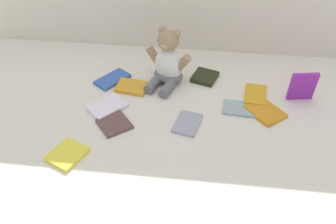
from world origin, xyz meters
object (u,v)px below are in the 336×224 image
object	(u,v)px
book_case_10	(132,87)
book_case_2	(302,87)
book_case_9	(112,79)
book_case_5	(107,107)
book_case_6	(205,77)
book_case_3	(265,112)
book_case_4	(67,154)
book_case_7	(255,95)
book_case_1	(114,124)
book_case_8	(240,109)
book_case_0	(187,123)
teddy_bear	(168,63)

from	to	relation	value
book_case_10	book_case_2	bearing A→B (deg)	98.79
book_case_9	book_case_5	bearing A→B (deg)	133.09
book_case_6	book_case_10	bearing A→B (deg)	37.69
book_case_3	book_case_6	xyz separation A→B (m)	(-0.22, 0.19, 0.00)
book_case_5	book_case_4	bearing A→B (deg)	-62.76
book_case_4	book_case_7	world-z (taller)	book_case_7
book_case_9	book_case_1	bearing A→B (deg)	140.80
book_case_2	book_case_8	bearing A→B (deg)	-168.30
book_case_2	book_case_9	size ratio (longest dim) A/B	0.86
book_case_6	book_case_10	world-z (taller)	book_case_6
book_case_5	book_case_7	bearing A→B (deg)	56.57
book_case_3	book_case_8	bearing A→B (deg)	133.50
book_case_3	book_case_6	distance (m)	0.29
book_case_4	book_case_0	bearing A→B (deg)	52.65
book_case_5	book_case_6	bearing A→B (deg)	76.70
teddy_bear	book_case_5	xyz separation A→B (m)	(-0.20, -0.20, -0.08)
book_case_4	book_case_7	size ratio (longest dim) A/B	0.90
book_case_0	book_case_8	world-z (taller)	same
teddy_bear	book_case_10	size ratio (longest dim) A/B	1.95
book_case_0	book_case_6	world-z (taller)	book_case_6
book_case_3	book_case_5	bearing A→B (deg)	143.69
book_case_3	book_case_9	distance (m)	0.60
book_case_4	book_case_5	size ratio (longest dim) A/B	0.87
teddy_bear	book_case_10	distance (m)	0.17
teddy_bear	book_case_3	xyz separation A→B (m)	(0.37, -0.16, -0.08)
teddy_bear	book_case_0	bearing A→B (deg)	-49.98
book_case_1	book_case_2	bearing A→B (deg)	160.20
book_case_4	book_case_10	world-z (taller)	book_case_10
book_case_4	book_case_6	world-z (taller)	book_case_6
book_case_7	book_case_3	bearing A→B (deg)	114.03
book_case_5	book_case_8	bearing A→B (deg)	48.58
book_case_8	book_case_1	bearing A→B (deg)	-68.34
book_case_0	book_case_5	distance (m)	0.30
book_case_3	book_case_6	size ratio (longest dim) A/B	1.30
book_case_3	book_case_5	distance (m)	0.56
teddy_bear	book_case_6	xyz separation A→B (m)	(0.14, 0.03, -0.08)
book_case_1	book_case_4	xyz separation A→B (m)	(-0.11, -0.16, 0.00)
teddy_bear	book_case_9	distance (m)	0.23
book_case_1	book_case_10	bearing A→B (deg)	-133.80
book_case_1	book_case_4	world-z (taller)	book_case_4
book_case_5	book_case_9	bearing A→B (deg)	139.49
book_case_9	book_case_10	bearing A→B (deg)	-169.74
book_case_7	book_case_10	distance (m)	0.47
book_case_3	book_case_9	size ratio (longest dim) A/B	0.92
book_case_2	book_case_4	world-z (taller)	book_case_2
teddy_bear	book_case_2	xyz separation A→B (m)	(0.50, -0.06, -0.03)
book_case_2	book_case_1	bearing A→B (deg)	-171.19
book_case_1	book_case_7	distance (m)	0.53
book_case_5	book_case_2	bearing A→B (deg)	53.81
book_case_1	book_case_7	size ratio (longest dim) A/B	0.82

